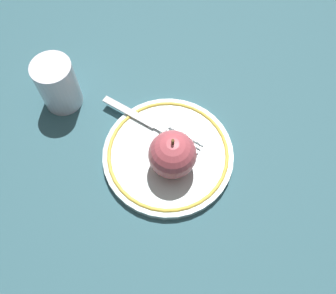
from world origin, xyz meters
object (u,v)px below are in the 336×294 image
(plate, at_px, (168,155))
(drinking_glass, at_px, (58,84))
(apple_red_whole, at_px, (172,154))
(fork, at_px, (148,122))

(plate, height_order, drinking_glass, drinking_glass)
(plate, relative_size, apple_red_whole, 2.56)
(plate, distance_m, drinking_glass, 0.22)
(fork, bearing_deg, apple_red_whole, -30.21)
(drinking_glass, bearing_deg, fork, -73.06)
(plate, bearing_deg, fork, 68.56)
(apple_red_whole, height_order, fork, apple_red_whole)
(apple_red_whole, bearing_deg, plate, 55.12)
(fork, distance_m, drinking_glass, 0.16)
(plate, bearing_deg, drinking_glass, 96.03)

